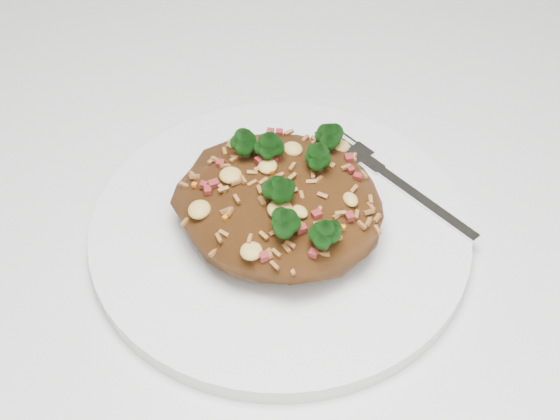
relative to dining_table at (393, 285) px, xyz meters
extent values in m
cube|color=silver|center=(0.00, 0.00, 0.07)|extent=(1.20, 0.80, 0.04)
cylinder|color=olive|center=(-0.54, 0.34, -0.30)|extent=(0.06, 0.06, 0.71)
cylinder|color=white|center=(-0.08, -0.06, 0.10)|extent=(0.28, 0.28, 0.01)
ellipsoid|color=brown|center=(-0.08, -0.06, 0.13)|extent=(0.15, 0.14, 0.05)
ellipsoid|color=black|center=(-0.03, -0.10, 0.15)|extent=(0.02, 0.02, 0.02)
ellipsoid|color=black|center=(-0.05, -0.10, 0.16)|extent=(0.02, 0.02, 0.02)
ellipsoid|color=black|center=(-0.06, -0.04, 0.16)|extent=(0.02, 0.02, 0.02)
ellipsoid|color=black|center=(-0.11, -0.05, 0.16)|extent=(0.02, 0.02, 0.02)
ellipsoid|color=black|center=(-0.06, -0.01, 0.15)|extent=(0.02, 0.02, 0.02)
ellipsoid|color=black|center=(-0.07, -0.08, 0.16)|extent=(0.02, 0.02, 0.02)
ellipsoid|color=black|center=(-0.09, -0.05, 0.16)|extent=(0.02, 0.02, 0.02)
cube|color=silver|center=(0.03, 0.00, 0.11)|extent=(0.09, 0.04, 0.00)
cube|color=silver|center=(-0.06, 0.03, 0.11)|extent=(0.04, 0.03, 0.00)
camera|label=1|loc=(0.10, -0.41, 0.53)|focal=50.00mm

